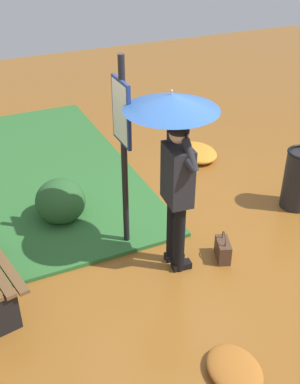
% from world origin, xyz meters
% --- Properties ---
extents(ground_plane, '(18.00, 18.00, 0.00)m').
position_xyz_m(ground_plane, '(0.00, 0.00, 0.00)').
color(ground_plane, brown).
extents(person_with_umbrella, '(0.96, 0.96, 2.04)m').
position_xyz_m(person_with_umbrella, '(-0.16, 0.29, 1.55)').
color(person_with_umbrella, black).
rests_on(person_with_umbrella, ground_plane).
extents(info_sign_post, '(0.44, 0.07, 2.30)m').
position_xyz_m(info_sign_post, '(0.36, 0.63, 1.44)').
color(info_sign_post, black).
rests_on(info_sign_post, ground_plane).
extents(handbag, '(0.33, 0.24, 0.37)m').
position_xyz_m(handbag, '(-0.38, -0.27, 0.13)').
color(handbag, '#4C3323').
rests_on(handbag, ground_plane).
extents(trash_bin, '(0.42, 0.42, 0.83)m').
position_xyz_m(trash_bin, '(0.16, -1.77, 0.42)').
color(trash_bin, black).
rests_on(trash_bin, ground_plane).
extents(shrub_cluster, '(0.71, 0.64, 0.58)m').
position_xyz_m(shrub_cluster, '(1.20, 1.18, 0.27)').
color(shrub_cluster, '#285628').
rests_on(shrub_cluster, ground_plane).
extents(leaf_pile_near_person, '(0.58, 0.46, 0.13)m').
position_xyz_m(leaf_pile_near_person, '(-1.79, 0.49, 0.06)').
color(leaf_pile_near_person, '#A86023').
rests_on(leaf_pile_near_person, ground_plane).
extents(leaf_pile_by_bench, '(0.78, 0.63, 0.17)m').
position_xyz_m(leaf_pile_by_bench, '(1.98, -1.26, 0.09)').
color(leaf_pile_by_bench, '#C68428').
rests_on(leaf_pile_by_bench, ground_plane).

